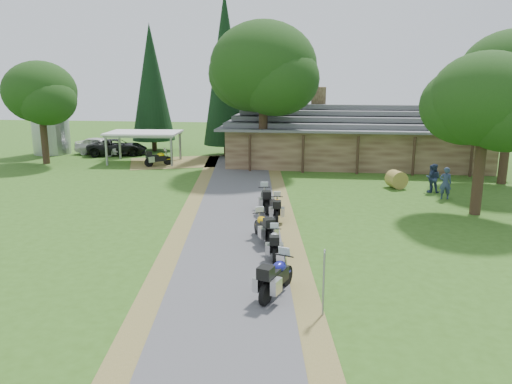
# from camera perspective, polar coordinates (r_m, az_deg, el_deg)

# --- Properties ---
(ground) EXTENTS (120.00, 120.00, 0.00)m
(ground) POSITION_cam_1_polar(r_m,az_deg,el_deg) (19.06, -3.06, -8.66)
(ground) COLOR #305618
(ground) RESTS_ON ground
(driveway) EXTENTS (51.95, 51.95, 0.00)m
(driveway) POSITION_cam_1_polar(r_m,az_deg,el_deg) (22.85, -2.48, -4.91)
(driveway) COLOR #4A4A4D
(driveway) RESTS_ON ground
(lodge) EXTENTS (21.40, 9.40, 4.90)m
(lodge) POSITION_cam_1_polar(r_m,az_deg,el_deg) (41.74, 11.19, 6.50)
(lodge) COLOR brown
(lodge) RESTS_ON ground
(silo) EXTENTS (3.62, 3.62, 6.71)m
(silo) POSITION_cam_1_polar(r_m,az_deg,el_deg) (50.13, -22.53, 7.87)
(silo) COLOR gray
(silo) RESTS_ON ground
(carport) EXTENTS (6.18, 4.36, 2.56)m
(carport) POSITION_cam_1_polar(r_m,az_deg,el_deg) (42.87, -12.63, 5.03)
(carport) COLOR silver
(carport) RESTS_ON ground
(car_white_sedan) EXTENTS (3.79, 6.54, 2.05)m
(car_white_sedan) POSITION_cam_1_polar(r_m,az_deg,el_deg) (48.22, -17.36, 5.30)
(car_white_sedan) COLOR white
(car_white_sedan) RESTS_ON ground
(car_dark_suv) EXTENTS (4.01, 6.26, 2.22)m
(car_dark_suv) POSITION_cam_1_polar(r_m,az_deg,el_deg) (47.48, -15.60, 5.41)
(car_dark_suv) COLOR black
(car_dark_suv) RESTS_ON ground
(motorcycle_row_a) EXTENTS (1.35, 2.23, 1.45)m
(motorcycle_row_a) POSITION_cam_1_polar(r_m,az_deg,el_deg) (16.56, 2.37, -9.39)
(motorcycle_row_a) COLOR navy
(motorcycle_row_a) RESTS_ON ground
(motorcycle_row_b) EXTENTS (0.77, 1.86, 1.24)m
(motorcycle_row_b) POSITION_cam_1_polar(r_m,az_deg,el_deg) (19.98, 2.10, -5.72)
(motorcycle_row_b) COLOR #B1B5B9
(motorcycle_row_b) RESTS_ON ground
(motorcycle_row_c) EXTENTS (1.43, 2.11, 1.38)m
(motorcycle_row_c) POSITION_cam_1_polar(r_m,az_deg,el_deg) (21.83, 0.84, -3.86)
(motorcycle_row_c) COLOR #DEA60B
(motorcycle_row_c) RESTS_ON ground
(motorcycle_row_d) EXTENTS (0.78, 1.95, 1.30)m
(motorcycle_row_d) POSITION_cam_1_polar(r_m,az_deg,el_deg) (25.07, 2.42, -1.73)
(motorcycle_row_d) COLOR #CE6510
(motorcycle_row_d) RESTS_ON ground
(motorcycle_row_e) EXTENTS (1.10, 2.21, 1.45)m
(motorcycle_row_e) POSITION_cam_1_polar(r_m,az_deg,el_deg) (26.65, 1.06, -0.67)
(motorcycle_row_e) COLOR black
(motorcycle_row_e) RESTS_ON ground
(motorcycle_carport_a) EXTENTS (2.00, 1.81, 1.40)m
(motorcycle_carport_a) POSITION_cam_1_polar(r_m,az_deg,el_deg) (40.93, -11.10, 3.90)
(motorcycle_carport_a) COLOR yellow
(motorcycle_carport_a) RESTS_ON ground
(person_a) EXTENTS (0.65, 0.48, 2.23)m
(person_a) POSITION_cam_1_polar(r_m,az_deg,el_deg) (31.22, 20.85, 1.25)
(person_a) COLOR navy
(person_a) RESTS_ON ground
(person_b) EXTENTS (0.72, 0.64, 2.10)m
(person_b) POSITION_cam_1_polar(r_m,az_deg,el_deg) (32.81, 19.62, 1.77)
(person_b) COLOR navy
(person_b) RESTS_ON ground
(person_c) EXTENTS (0.62, 0.70, 2.05)m
(person_c) POSITION_cam_1_polar(r_m,az_deg,el_deg) (32.73, 19.43, 1.71)
(person_c) COLOR navy
(person_c) RESTS_ON ground
(hay_bale) EXTENTS (1.43, 1.37, 1.13)m
(hay_bale) POSITION_cam_1_polar(r_m,az_deg,el_deg) (33.44, 15.75, 1.40)
(hay_bale) COLOR olive
(hay_bale) RESTS_ON ground
(sign_post) EXTENTS (0.38, 0.06, 2.09)m
(sign_post) POSITION_cam_1_polar(r_m,az_deg,el_deg) (15.23, 7.74, -10.29)
(sign_post) COLOR gray
(sign_post) RESTS_ON ground
(oak_lodge_left) EXTENTS (7.93, 7.93, 12.50)m
(oak_lodge_left) POSITION_cam_1_polar(r_m,az_deg,el_deg) (38.03, 0.84, 11.87)
(oak_lodge_left) COLOR #193610
(oak_lodge_left) RESTS_ON ground
(oak_lodge_right) EXTENTS (6.87, 6.87, 11.48)m
(oak_lodge_right) POSITION_cam_1_polar(r_m,az_deg,el_deg) (36.89, 27.13, 9.63)
(oak_lodge_right) COLOR #193610
(oak_lodge_right) RESTS_ON ground
(oak_driveway) EXTENTS (5.56, 5.56, 9.61)m
(oak_driveway) POSITION_cam_1_polar(r_m,az_deg,el_deg) (27.84, 24.61, 7.28)
(oak_driveway) COLOR #193610
(oak_driveway) RESTS_ON ground
(oak_silo) EXTENTS (5.78, 5.78, 9.43)m
(oak_silo) POSITION_cam_1_polar(r_m,az_deg,el_deg) (44.42, -23.34, 9.01)
(oak_silo) COLOR #193610
(oak_silo) RESTS_ON ground
(cedar_near) EXTENTS (4.05, 4.05, 14.29)m
(cedar_near) POSITION_cam_1_polar(r_m,az_deg,el_deg) (45.11, -3.51, 13.17)
(cedar_near) COLOR black
(cedar_near) RESTS_ON ground
(cedar_far) EXTENTS (4.06, 4.06, 11.92)m
(cedar_far) POSITION_cam_1_polar(r_m,az_deg,el_deg) (49.15, -11.83, 11.53)
(cedar_far) COLOR black
(cedar_far) RESTS_ON ground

